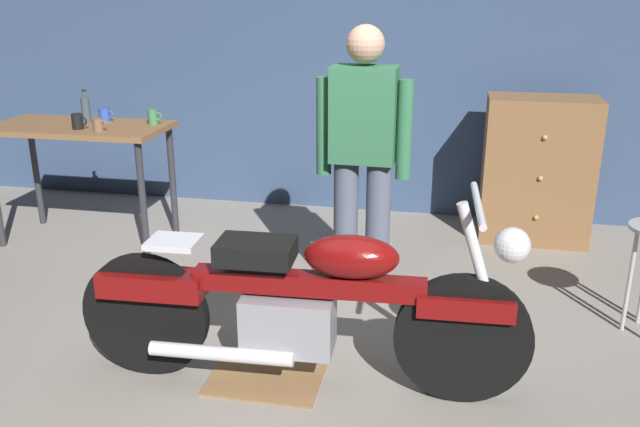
{
  "coord_description": "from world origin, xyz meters",
  "views": [
    {
      "loc": [
        0.73,
        -2.8,
        1.88
      ],
      "look_at": [
        0.02,
        0.7,
        0.65
      ],
      "focal_mm": 37.48,
      "sensor_mm": 36.0,
      "label": 1
    }
  ],
  "objects": [
    {
      "name": "ground_plane",
      "position": [
        0.0,
        0.0,
        0.0
      ],
      "size": [
        12.0,
        12.0,
        0.0
      ],
      "primitive_type": "plane",
      "color": "gray"
    },
    {
      "name": "back_wall",
      "position": [
        0.0,
        2.8,
        1.55
      ],
      "size": [
        8.0,
        0.12,
        3.1
      ],
      "primitive_type": "cube",
      "color": "#384C70",
      "rests_on": "ground_plane"
    },
    {
      "name": "workbench",
      "position": [
        -1.98,
        1.59,
        0.79
      ],
      "size": [
        1.3,
        0.64,
        0.9
      ],
      "color": "brown",
      "rests_on": "ground_plane"
    },
    {
      "name": "motorcycle",
      "position": [
        0.08,
        -0.02,
        0.45
      ],
      "size": [
        2.19,
        0.6,
        1.0
      ],
      "rotation": [
        0.0,
        0.0,
        0.04
      ],
      "color": "black",
      "rests_on": "ground_plane"
    },
    {
      "name": "person_standing",
      "position": [
        0.21,
        1.03,
        0.93
      ],
      "size": [
        0.57,
        0.23,
        1.67
      ],
      "rotation": [
        0.0,
        0.0,
        3.11
      ],
      "color": "slate",
      "rests_on": "ground_plane"
    },
    {
      "name": "wooden_dresser",
      "position": [
        1.37,
        2.3,
        0.55
      ],
      "size": [
        0.8,
        0.47,
        1.1
      ],
      "color": "brown",
      "rests_on": "ground_plane"
    },
    {
      "name": "drip_tray",
      "position": [
        -0.12,
        -0.02,
        0.01
      ],
      "size": [
        0.56,
        0.4,
        0.01
      ],
      "primitive_type": "cube",
      "color": "olive",
      "rests_on": "ground_plane"
    },
    {
      "name": "mug_green_speckled",
      "position": [
        -1.45,
        1.73,
        0.96
      ],
      "size": [
        0.11,
        0.07,
        0.11
      ],
      "color": "#3D7F4C",
      "rests_on": "workbench"
    },
    {
      "name": "mug_brown_stoneware",
      "position": [
        -1.72,
        1.43,
        0.94
      ],
      "size": [
        0.1,
        0.07,
        0.09
      ],
      "color": "brown",
      "rests_on": "workbench"
    },
    {
      "name": "mug_black_matte",
      "position": [
        -1.9,
        1.46,
        0.96
      ],
      "size": [
        0.12,
        0.08,
        0.11
      ],
      "color": "black",
      "rests_on": "workbench"
    },
    {
      "name": "mug_blue_enamel",
      "position": [
        -1.85,
        1.76,
        0.95
      ],
      "size": [
        0.11,
        0.08,
        0.1
      ],
      "color": "#2D51AD",
      "rests_on": "workbench"
    },
    {
      "name": "bottle",
      "position": [
        -1.97,
        1.71,
        1.0
      ],
      "size": [
        0.06,
        0.06,
        0.24
      ],
      "color": "#3F4C59",
      "rests_on": "workbench"
    }
  ]
}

